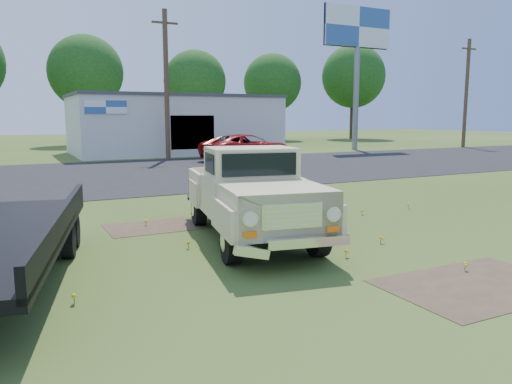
% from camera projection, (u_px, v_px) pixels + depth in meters
% --- Properties ---
extents(ground, '(140.00, 140.00, 0.00)m').
position_uv_depth(ground, '(299.00, 251.00, 9.93)').
color(ground, '#374A17').
rests_on(ground, ground).
extents(asphalt_lot, '(90.00, 14.00, 0.02)m').
position_uv_depth(asphalt_lot, '(129.00, 174.00, 23.17)').
color(asphalt_lot, black).
rests_on(asphalt_lot, ground).
extents(dirt_patch_a, '(3.00, 2.00, 0.01)m').
position_uv_depth(dirt_patch_a, '(478.00, 285.00, 7.95)').
color(dirt_patch_a, '#463825').
rests_on(dirt_patch_a, ground).
extents(dirt_patch_b, '(2.20, 1.60, 0.01)m').
position_uv_depth(dirt_patch_b, '(153.00, 227.00, 12.13)').
color(dirt_patch_b, '#463825').
rests_on(dirt_patch_b, ground).
extents(commercial_building, '(14.20, 8.20, 4.15)m').
position_uv_depth(commercial_building, '(174.00, 124.00, 36.11)').
color(commercial_building, beige).
rests_on(commercial_building, ground).
extents(billboard, '(6.10, 0.45, 11.05)m').
position_uv_depth(billboard, '(357.00, 40.00, 38.75)').
color(billboard, slate).
rests_on(billboard, ground).
extents(utility_pole_mid, '(1.60, 0.30, 9.00)m').
position_uv_depth(utility_pole_mid, '(166.00, 84.00, 30.43)').
color(utility_pole_mid, '#43311F').
rests_on(utility_pole_mid, ground).
extents(utility_pole_east, '(1.60, 0.30, 9.00)m').
position_uv_depth(utility_pole_east, '(466.00, 93.00, 42.00)').
color(utility_pole_east, '#43311F').
rests_on(utility_pole_east, ground).
extents(treeline_d, '(6.72, 6.72, 10.00)m').
position_uv_depth(treeline_d, '(86.00, 72.00, 45.57)').
color(treeline_d, '#3D281B').
rests_on(treeline_d, ground).
extents(treeline_e, '(6.08, 6.08, 9.04)m').
position_uv_depth(treeline_e, '(195.00, 82.00, 48.79)').
color(treeline_e, '#3D281B').
rests_on(treeline_e, ground).
extents(treeline_f, '(6.40, 6.40, 9.52)m').
position_uv_depth(treeline_f, '(272.00, 83.00, 55.39)').
color(treeline_f, '#3D281B').
rests_on(treeline_f, ground).
extents(treeline_g, '(7.36, 7.36, 10.95)m').
position_uv_depth(treeline_g, '(353.00, 76.00, 58.38)').
color(treeline_g, '#3D281B').
rests_on(treeline_g, ground).
extents(vintage_pickup_truck, '(3.13, 5.85, 2.01)m').
position_uv_depth(vintage_pickup_truck, '(251.00, 193.00, 10.82)').
color(vintage_pickup_truck, beige).
rests_on(vintage_pickup_truck, ground).
extents(red_pickup, '(6.01, 3.47, 1.58)m').
position_uv_depth(red_pickup, '(247.00, 148.00, 29.84)').
color(red_pickup, maroon).
rests_on(red_pickup, ground).
extents(dark_sedan, '(4.43, 2.01, 1.48)m').
position_uv_depth(dark_sedan, '(236.00, 148.00, 29.85)').
color(dark_sedan, black).
rests_on(dark_sedan, ground).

